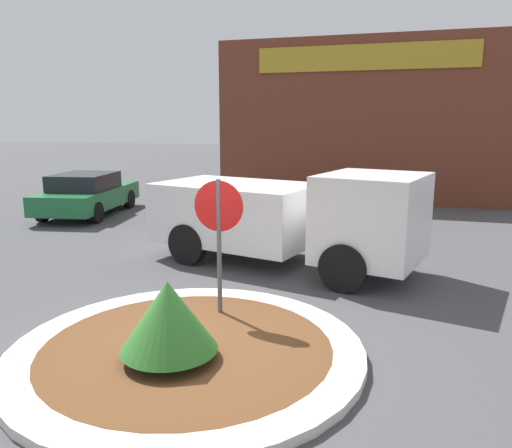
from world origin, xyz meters
name	(u,v)px	position (x,y,z in m)	size (l,w,h in m)	color
ground_plane	(188,354)	(0.00, 0.00, 0.00)	(120.00, 120.00, 0.00)	#474749
traffic_island	(187,350)	(0.00, 0.00, 0.06)	(4.65, 4.65, 0.12)	beige
stop_sign	(219,223)	(-0.01, 1.25, 1.52)	(0.77, 0.07, 2.19)	#4C4C51
island_shrub	(168,316)	(-0.05, -0.42, 0.70)	(1.20, 1.20, 1.01)	brown
utility_truck	(285,215)	(0.26, 4.47, 1.09)	(6.03, 3.43, 2.05)	white
storefront_building	(368,121)	(1.00, 16.36, 3.05)	(11.13, 6.07, 6.10)	brown
parked_sedan_green	(87,194)	(-7.37, 8.41, 0.70)	(2.62, 4.68, 1.38)	#1E6638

